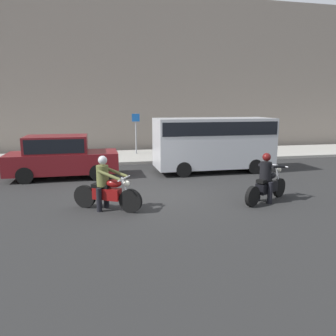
{
  "coord_description": "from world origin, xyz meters",
  "views": [
    {
      "loc": [
        -1.99,
        -10.41,
        2.93
      ],
      "look_at": [
        0.24,
        -0.27,
        0.94
      ],
      "focal_mm": 35.37,
      "sensor_mm": 36.0,
      "label": 1
    }
  ],
  "objects_px": {
    "parked_sedan_maroon": "(61,156)",
    "street_sign_post": "(136,129)",
    "motorcycle_with_rider_black_leather": "(267,182)",
    "motorcycle_with_rider_olive": "(106,188)",
    "parked_van_silver": "(214,141)",
    "pedestrian_bystander": "(180,137)"
  },
  "relations": [
    {
      "from": "parked_van_silver",
      "to": "pedestrian_bystander",
      "type": "xyz_separation_m",
      "value": [
        -0.31,
        4.75,
        -0.29
      ]
    },
    {
      "from": "motorcycle_with_rider_olive",
      "to": "street_sign_post",
      "type": "bearing_deg",
      "value": 78.26
    },
    {
      "from": "motorcycle_with_rider_olive",
      "to": "parked_van_silver",
      "type": "bearing_deg",
      "value": 43.41
    },
    {
      "from": "parked_van_silver",
      "to": "street_sign_post",
      "type": "bearing_deg",
      "value": 117.8
    },
    {
      "from": "motorcycle_with_rider_black_leather",
      "to": "parked_van_silver",
      "type": "height_order",
      "value": "parked_van_silver"
    },
    {
      "from": "pedestrian_bystander",
      "to": "motorcycle_with_rider_black_leather",
      "type": "bearing_deg",
      "value": -88.2
    },
    {
      "from": "motorcycle_with_rider_olive",
      "to": "parked_van_silver",
      "type": "height_order",
      "value": "parked_van_silver"
    },
    {
      "from": "parked_sedan_maroon",
      "to": "street_sign_post",
      "type": "xyz_separation_m",
      "value": [
        3.68,
        5.19,
        0.68
      ]
    },
    {
      "from": "motorcycle_with_rider_olive",
      "to": "pedestrian_bystander",
      "type": "distance_m",
      "value": 10.37
    },
    {
      "from": "motorcycle_with_rider_olive",
      "to": "pedestrian_bystander",
      "type": "xyz_separation_m",
      "value": [
        4.52,
        9.32,
        0.45
      ]
    },
    {
      "from": "parked_van_silver",
      "to": "pedestrian_bystander",
      "type": "bearing_deg",
      "value": 93.73
    },
    {
      "from": "motorcycle_with_rider_black_leather",
      "to": "street_sign_post",
      "type": "bearing_deg",
      "value": 105.43
    },
    {
      "from": "motorcycle_with_rider_black_leather",
      "to": "parked_van_silver",
      "type": "distance_m",
      "value": 4.83
    },
    {
      "from": "street_sign_post",
      "to": "motorcycle_with_rider_olive",
      "type": "bearing_deg",
      "value": -101.74
    },
    {
      "from": "motorcycle_with_rider_black_leather",
      "to": "pedestrian_bystander",
      "type": "xyz_separation_m",
      "value": [
        -0.3,
        9.52,
        0.46
      ]
    },
    {
      "from": "motorcycle_with_rider_black_leather",
      "to": "parked_van_silver",
      "type": "relative_size",
      "value": 0.37
    },
    {
      "from": "motorcycle_with_rider_black_leather",
      "to": "parked_sedan_maroon",
      "type": "xyz_separation_m",
      "value": [
        -6.46,
        4.86,
        0.25
      ]
    },
    {
      "from": "parked_sedan_maroon",
      "to": "motorcycle_with_rider_black_leather",
      "type": "bearing_deg",
      "value": -36.95
    },
    {
      "from": "street_sign_post",
      "to": "pedestrian_bystander",
      "type": "bearing_deg",
      "value": -12.14
    },
    {
      "from": "motorcycle_with_rider_black_leather",
      "to": "street_sign_post",
      "type": "distance_m",
      "value": 10.47
    },
    {
      "from": "parked_sedan_maroon",
      "to": "street_sign_post",
      "type": "relative_size",
      "value": 1.87
    },
    {
      "from": "motorcycle_with_rider_black_leather",
      "to": "parked_sedan_maroon",
      "type": "bearing_deg",
      "value": 143.05
    }
  ]
}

